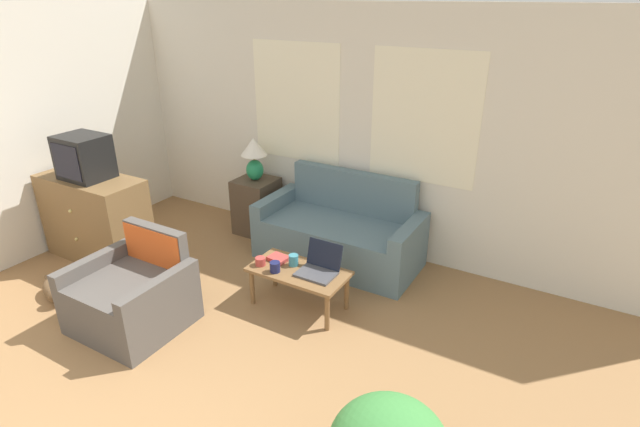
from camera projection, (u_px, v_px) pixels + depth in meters
wall_back at (363, 133)px, 5.27m from camera, size 6.93×0.06×2.60m
wall_left at (21, 138)px, 5.13m from camera, size 0.05×4.77×2.60m
couch at (341, 234)px, 5.36m from camera, size 1.72×0.80×0.92m
armchair at (135, 296)px, 4.31m from camera, size 0.88×0.81×0.81m
tv_dresser at (96, 218)px, 5.34m from camera, size 1.18×0.55×0.92m
television at (84, 157)px, 5.06m from camera, size 0.48×0.40×0.45m
side_table at (257, 206)px, 5.96m from camera, size 0.45×0.45×0.67m
table_lamp at (254, 155)px, 5.70m from camera, size 0.30×0.30×0.50m
coffee_table at (299, 275)px, 4.51m from camera, size 0.90×0.46×0.38m
laptop at (319, 267)px, 4.43m from camera, size 0.34×0.31×0.26m
cup_navy at (294, 260)px, 4.55m from camera, size 0.09×0.09×0.10m
cup_yellow at (275, 267)px, 4.44m from camera, size 0.09×0.09×0.10m
cup_white at (260, 261)px, 4.55m from camera, size 0.09×0.09×0.08m
book_red at (278, 258)px, 4.65m from camera, size 0.20×0.16×0.04m
cat_black at (53, 290)px, 4.72m from camera, size 0.60×0.32×0.19m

